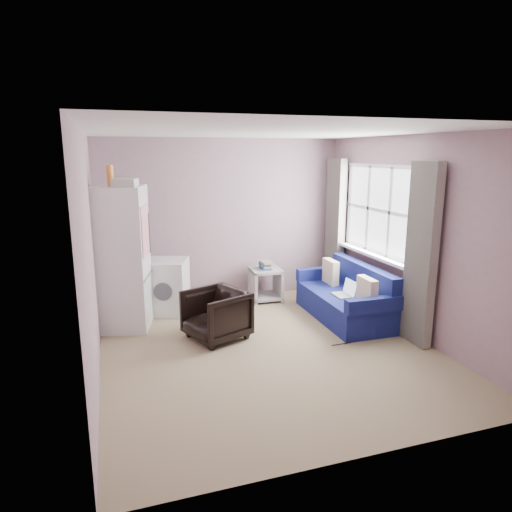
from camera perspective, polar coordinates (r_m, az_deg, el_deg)
The scene contains 8 objects.
room at distance 5.17m, azimuth 1.72°, elevation 1.33°, with size 3.84×4.24×2.54m.
armchair at distance 5.73m, azimuth -5.01°, elevation -7.02°, with size 0.67×0.63×0.69m, color black.
fridge at distance 6.16m, azimuth -16.44°, elevation -0.19°, with size 0.79×0.78×2.13m.
washing_machine at distance 6.73m, azimuth -11.00°, elevation -3.60°, with size 0.71×0.71×0.78m.
side_table at distance 7.17m, azimuth 1.19°, elevation -3.26°, with size 0.48×0.48×0.63m.
sofa at distance 6.55m, azimuth 11.31°, elevation -5.28°, with size 0.80×1.71×0.76m.
window_dressing at distance 6.58m, azimuth 14.25°, elevation 2.13°, with size 0.17×2.62×2.18m.
floor_cables at distance 5.80m, azimuth 11.16°, elevation -10.54°, with size 0.40×0.17×0.01m.
Camera 1 is at (-1.70, -4.76, 2.28)m, focal length 32.00 mm.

